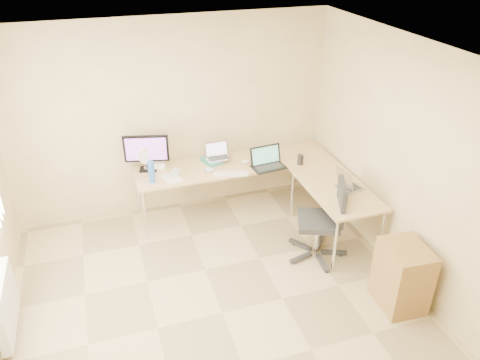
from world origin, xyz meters
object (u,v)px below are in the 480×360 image
object	(u,v)px
keyboard	(231,174)
mug	(176,173)
laptop_black	(269,158)
laptop_return	(351,180)
desk_main	(235,187)
desk_return	(334,213)
cabinet	(402,276)
laptop_center	(218,152)
water_bottle	(151,172)
office_chair	(318,220)
desk_fan	(147,158)
monitor	(147,153)

from	to	relation	value
keyboard	mug	world-z (taller)	mug
laptop_black	keyboard	bearing A→B (deg)	177.94
laptop_return	mug	bearing A→B (deg)	52.13
desk_main	mug	distance (m)	0.92
desk_return	cabinet	bearing A→B (deg)	-85.24
keyboard	cabinet	xyz separation A→B (m)	(1.24, -1.98, -0.38)
laptop_center	keyboard	xyz separation A→B (m)	(0.05, -0.40, -0.14)
desk_return	water_bottle	xyz separation A→B (m)	(-2.10, 0.83, 0.50)
keyboard	office_chair	world-z (taller)	office_chair
desk_return	water_bottle	world-z (taller)	water_bottle
desk_return	laptop_black	distance (m)	1.08
laptop_return	keyboard	bearing A→B (deg)	47.01
mug	laptop_return	distance (m)	2.15
mug	office_chair	bearing A→B (deg)	-38.51
desk_return	office_chair	bearing A→B (deg)	-143.11
water_bottle	desk_main	bearing A→B (deg)	8.73
laptop_black	laptop_return	size ratio (longest dim) A/B	1.25
desk_fan	desk_main	bearing A→B (deg)	-25.65
laptop_black	laptop_return	bearing A→B (deg)	-52.61
laptop_return	desk_main	bearing A→B (deg)	34.61
desk_main	keyboard	world-z (taller)	keyboard
desk_return	cabinet	distance (m)	1.28
laptop_center	office_chair	distance (m)	1.64
laptop_center	office_chair	world-z (taller)	office_chair
desk_return	office_chair	world-z (taller)	office_chair
desk_fan	cabinet	bearing A→B (deg)	-63.88
monitor	keyboard	distance (m)	1.10
monitor	office_chair	size ratio (longest dim) A/B	0.56
monitor	water_bottle	distance (m)	0.36
mug	desk_fan	size ratio (longest dim) A/B	0.34
desk_main	laptop_center	distance (m)	0.56
mug	laptop_return	bearing A→B (deg)	-25.65
laptop_return	office_chair	xyz separation A→B (m)	(-0.50, -0.21, -0.34)
laptop_black	laptop_center	bearing A→B (deg)	141.93
laptop_center	water_bottle	distance (m)	0.97
laptop_black	cabinet	size ratio (longest dim) A/B	0.59
mug	water_bottle	distance (m)	0.33
cabinet	monitor	bearing A→B (deg)	136.16
monitor	mug	size ratio (longest dim) A/B	5.39
water_bottle	cabinet	size ratio (longest dim) A/B	0.39
laptop_black	desk_main	bearing A→B (deg)	139.67
desk_return	laptop_black	xyz separation A→B (m)	(-0.60, 0.74, 0.50)
laptop_black	desk_fan	xyz separation A→B (m)	(-1.50, 0.46, 0.02)
desk_main	keyboard	distance (m)	0.50
mug	water_bottle	xyz separation A→B (m)	(-0.31, -0.05, 0.09)
water_bottle	mug	bearing A→B (deg)	8.75
keyboard	laptop_return	size ratio (longest dim) A/B	1.31
laptop_center	desk_fan	size ratio (longest dim) A/B	1.03
water_bottle	laptop_center	bearing A→B (deg)	16.81
laptop_return	cabinet	size ratio (longest dim) A/B	0.47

